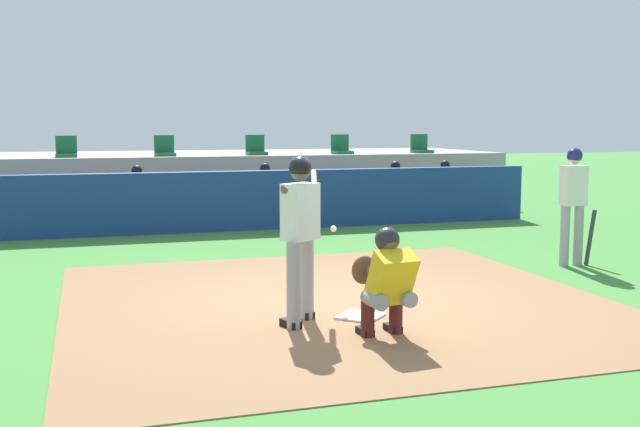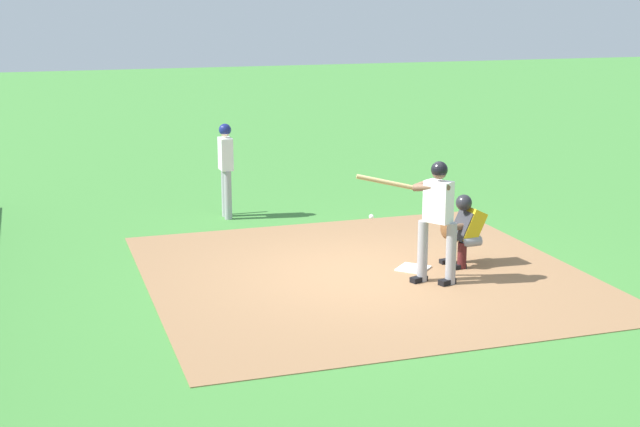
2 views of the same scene
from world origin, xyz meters
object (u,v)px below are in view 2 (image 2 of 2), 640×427
Objects in this scene: home_plate at (413,268)px; batter_at_plate at (436,214)px; on_deck_batter at (226,164)px; catcher_crouched at (463,228)px.

batter_at_plate reaches higher than home_plate.
batter_at_plate is at bearing -157.35° from on_deck_batter.
on_deck_batter is (4.84, 2.02, -0.02)m from batter_at_plate.
catcher_crouched is (0.66, -0.78, -0.43)m from batter_at_plate.
home_plate is 4.72m from on_deck_batter.
home_plate is at bearing 2.02° from batter_at_plate.
on_deck_batter is (4.18, 2.80, 0.41)m from catcher_crouched.
on_deck_batter is at bearing 25.66° from home_plate.
home_plate is 0.23× the size of catcher_crouched.
batter_at_plate is (-0.69, -0.02, 1.01)m from home_plate.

